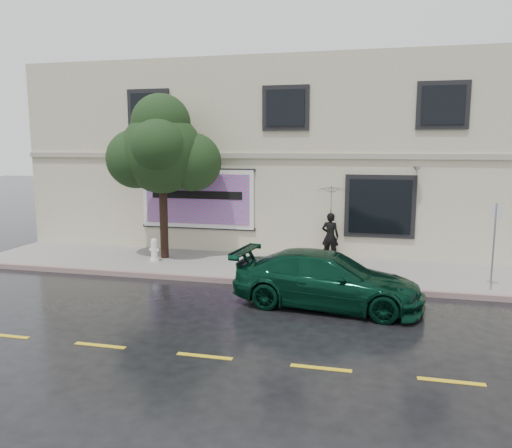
% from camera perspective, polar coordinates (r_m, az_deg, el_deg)
% --- Properties ---
extents(ground, '(90.00, 90.00, 0.00)m').
position_cam_1_polar(ground, '(12.96, -0.71, -8.79)').
color(ground, black).
rests_on(ground, ground).
extents(sidewalk, '(20.00, 3.50, 0.15)m').
position_cam_1_polar(sidewalk, '(15.99, 2.15, -5.07)').
color(sidewalk, gray).
rests_on(sidewalk, ground).
extents(curb, '(20.00, 0.18, 0.16)m').
position_cam_1_polar(curb, '(14.33, 0.77, -6.73)').
color(curb, slate).
rests_on(curb, ground).
extents(road_marking, '(19.00, 0.12, 0.01)m').
position_cam_1_polar(road_marking, '(9.81, -5.90, -14.79)').
color(road_marking, gold).
rests_on(road_marking, ground).
extents(building, '(20.00, 8.12, 7.00)m').
position_cam_1_polar(building, '(21.18, 5.30, 7.71)').
color(building, '#BAAE96').
rests_on(building, ground).
extents(billboard, '(4.30, 0.16, 2.20)m').
position_cam_1_polar(billboard, '(18.09, -6.75, 2.88)').
color(billboard, white).
rests_on(billboard, ground).
extents(car, '(4.86, 2.59, 1.36)m').
position_cam_1_polar(car, '(12.50, 8.13, -6.31)').
color(car, '#072F1E').
rests_on(car, ground).
extents(pedestrian, '(0.63, 0.46, 1.59)m').
position_cam_1_polar(pedestrian, '(16.89, 8.47, -1.38)').
color(pedestrian, black).
rests_on(pedestrian, sidewalk).
extents(umbrella, '(1.25, 1.25, 0.79)m').
position_cam_1_polar(umbrella, '(16.72, 8.57, 2.63)').
color(umbrella, black).
rests_on(umbrella, pedestrian).
extents(street_tree, '(2.72, 2.72, 4.93)m').
position_cam_1_polar(street_tree, '(16.99, -10.71, 7.96)').
color(street_tree, '#301D15').
rests_on(street_tree, sidewalk).
extents(fire_hydrant, '(0.32, 0.30, 0.77)m').
position_cam_1_polar(fire_hydrant, '(16.89, -11.54, -2.92)').
color(fire_hydrant, white).
rests_on(fire_hydrant, sidewalk).
extents(sign_pole, '(0.27, 0.14, 2.32)m').
position_cam_1_polar(sign_pole, '(14.49, 25.57, -1.42)').
color(sign_pole, '#9A9BA3').
rests_on(sign_pole, sidewalk).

